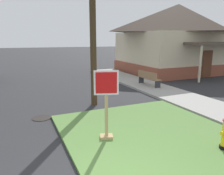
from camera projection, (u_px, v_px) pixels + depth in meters
The scene contains 6 objects.
grass_corner_patch at pixel (147, 132), 6.68m from camera, with size 5.04×5.17×0.08m, color #567F3D.
sidewalk_strip at pixel (159, 90), 12.13m from camera, with size 2.20×17.85×0.12m, color #9E9B93.
stop_sign at pixel (106, 107), 5.96m from camera, with size 0.64×0.39×1.97m.
manhole_cover at pixel (42, 118), 7.95m from camera, with size 0.70×0.70×0.02m, color black.
street_bench at pixel (148, 78), 12.98m from camera, with size 0.52×1.80×0.85m.
corner_house at pixel (177, 38), 19.00m from camera, with size 9.34×8.70×5.82m.
Camera 1 is at (-1.44, -3.22, 2.85)m, focal length 34.46 mm.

